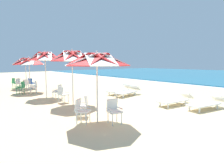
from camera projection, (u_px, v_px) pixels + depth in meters
ground_plane at (166, 111)px, 8.11m from camera, size 80.00×80.00×0.00m
beach_umbrella_0 at (97, 60)px, 6.39m from camera, size 2.34×2.34×2.56m
plastic_chair_0 at (81, 109)px, 6.48m from camera, size 0.63×0.62×0.87m
plastic_chair_1 at (83, 104)px, 7.25m from camera, size 0.63×0.63×0.87m
plastic_chair_2 at (114, 110)px, 6.45m from camera, size 0.55×0.53×0.87m
beach_umbrella_1 at (72, 57)px, 9.20m from camera, size 2.23×2.23×2.83m
plastic_chair_3 at (62, 94)px, 9.76m from camera, size 0.51×0.54×0.87m
beach_umbrella_2 at (45, 57)px, 11.13m from camera, size 2.08×2.08×2.88m
plastic_chair_4 at (58, 91)px, 10.77m from camera, size 0.63×0.63×0.87m
beach_umbrella_3 at (29, 62)px, 13.18m from camera, size 2.20×2.20×2.56m
plastic_chair_5 at (21, 87)px, 12.49m from camera, size 0.63×0.63×0.87m
plastic_chair_6 at (25, 84)px, 13.97m from camera, size 0.50×0.48×0.87m
plastic_chair_7 at (34, 86)px, 12.70m from camera, size 0.50×0.53×0.87m
beach_umbrella_4 at (25, 62)px, 15.27m from camera, size 2.02×2.02×2.60m
plastic_chair_8 at (15, 82)px, 15.22m from camera, size 0.54×0.57×0.87m
plastic_chair_9 at (31, 83)px, 15.05m from camera, size 0.61×0.62×0.87m
plastic_chair_10 at (19, 83)px, 14.95m from camera, size 0.62×0.61×0.87m
sun_lounger_0 at (207, 103)px, 8.45m from camera, size 1.02×2.22×0.62m
sun_lounger_1 at (176, 100)px, 9.26m from camera, size 0.90×2.21×0.62m
sun_lounger_2 at (128, 91)px, 11.91m from camera, size 0.99×2.22×0.62m
sun_lounger_3 at (120, 90)px, 12.62m from camera, size 0.92×2.21×0.62m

